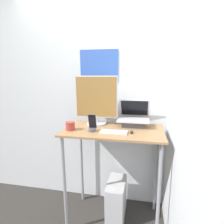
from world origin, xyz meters
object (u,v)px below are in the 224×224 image
at_px(laptop, 134,119).
at_px(mouse, 132,132).
at_px(keyboard, 114,132).
at_px(cell_phone, 92,126).
at_px(monitor, 96,102).
at_px(computer_tower, 116,199).

relative_size(laptop, mouse, 5.75).
bearing_deg(mouse, keyboard, -176.91).
height_order(keyboard, cell_phone, cell_phone).
bearing_deg(monitor, cell_phone, -83.70).
bearing_deg(cell_phone, computer_tower, 33.76).
xyz_separation_m(cell_phone, computer_tower, (0.22, 0.15, -0.89)).
bearing_deg(laptop, cell_phone, -145.73).
bearing_deg(keyboard, laptop, 57.89).
xyz_separation_m(laptop, cell_phone, (-0.39, -0.26, -0.02)).
height_order(monitor, computer_tower, monitor).
height_order(keyboard, computer_tower, keyboard).
bearing_deg(monitor, mouse, -31.64).
height_order(cell_phone, computer_tower, cell_phone).
bearing_deg(mouse, computer_tower, 138.82).
height_order(laptop, computer_tower, laptop).
relative_size(keyboard, computer_tower, 0.59).
relative_size(keyboard, mouse, 4.49).
distance_m(keyboard, computer_tower, 0.87).
bearing_deg(computer_tower, laptop, 34.96).
bearing_deg(keyboard, computer_tower, 88.50).
xyz_separation_m(keyboard, mouse, (0.17, 0.01, 0.00)).
bearing_deg(keyboard, cell_phone, 178.38).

